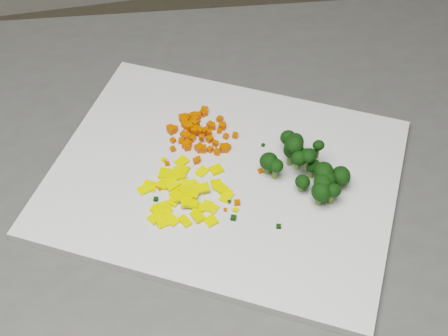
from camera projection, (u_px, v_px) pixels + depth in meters
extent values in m
cube|color=#4B4B49|center=(233.00, 335.00, 1.10)|extent=(1.03, 0.77, 0.90)
cube|color=silver|center=(224.00, 177.00, 0.74)|extent=(0.50, 0.47, 0.01)
cube|color=#D73E02|center=(223.00, 147.00, 0.76)|extent=(0.01, 0.01, 0.01)
cube|color=#D73E02|center=(225.00, 149.00, 0.76)|extent=(0.01, 0.01, 0.01)
cube|color=#D73E02|center=(189.00, 127.00, 0.78)|extent=(0.01, 0.01, 0.01)
cube|color=#D73E02|center=(199.00, 148.00, 0.76)|extent=(0.01, 0.01, 0.01)
cube|color=#D73E02|center=(204.00, 113.00, 0.80)|extent=(0.01, 0.01, 0.01)
cube|color=#D73E02|center=(195.00, 123.00, 0.78)|extent=(0.01, 0.01, 0.01)
cube|color=#D73E02|center=(222.00, 126.00, 0.79)|extent=(0.01, 0.01, 0.01)
cube|color=#D73E02|center=(210.00, 149.00, 0.76)|extent=(0.01, 0.01, 0.01)
cube|color=#D73E02|center=(195.00, 120.00, 0.79)|extent=(0.01, 0.01, 0.01)
cube|color=#D73E02|center=(170.00, 129.00, 0.78)|extent=(0.01, 0.01, 0.01)
cube|color=#D73E02|center=(227.00, 147.00, 0.76)|extent=(0.01, 0.01, 0.01)
cube|color=#D73E02|center=(185.00, 125.00, 0.79)|extent=(0.01, 0.01, 0.01)
cube|color=#D73E02|center=(204.00, 111.00, 0.81)|extent=(0.01, 0.01, 0.01)
cube|color=#D73E02|center=(223.00, 125.00, 0.79)|extent=(0.01, 0.01, 0.01)
cube|color=#D73E02|center=(172.00, 130.00, 0.78)|extent=(0.01, 0.01, 0.01)
cube|color=#D73E02|center=(174.00, 129.00, 0.78)|extent=(0.01, 0.01, 0.01)
cube|color=#D73E02|center=(186.00, 146.00, 0.76)|extent=(0.01, 0.01, 0.01)
cube|color=#D73E02|center=(200.00, 131.00, 0.77)|extent=(0.01, 0.01, 0.01)
cube|color=#D73E02|center=(210.00, 125.00, 0.79)|extent=(0.01, 0.01, 0.01)
cube|color=#D73E02|center=(198.00, 159.00, 0.75)|extent=(0.01, 0.01, 0.01)
cube|color=#D73E02|center=(192.00, 138.00, 0.77)|extent=(0.01, 0.01, 0.01)
cube|color=#D73E02|center=(196.00, 126.00, 0.79)|extent=(0.01, 0.01, 0.01)
cube|color=#D73E02|center=(220.00, 119.00, 0.80)|extent=(0.01, 0.01, 0.01)
cube|color=#D73E02|center=(194.00, 130.00, 0.77)|extent=(0.01, 0.01, 0.01)
cube|color=#D73E02|center=(195.00, 128.00, 0.78)|extent=(0.01, 0.01, 0.01)
cube|color=#D73E02|center=(193.00, 128.00, 0.78)|extent=(0.01, 0.01, 0.01)
cube|color=#D73E02|center=(187.00, 125.00, 0.79)|extent=(0.01, 0.01, 0.01)
cube|color=#D73E02|center=(217.00, 151.00, 0.76)|extent=(0.01, 0.01, 0.01)
cube|color=#D73E02|center=(191.00, 116.00, 0.80)|extent=(0.01, 0.01, 0.01)
cube|color=#D73E02|center=(210.00, 139.00, 0.77)|extent=(0.01, 0.01, 0.01)
cube|color=#D73E02|center=(185.00, 122.00, 0.79)|extent=(0.01, 0.01, 0.01)
cube|color=#D73E02|center=(187.00, 144.00, 0.77)|extent=(0.01, 0.01, 0.01)
cube|color=#D73E02|center=(216.00, 144.00, 0.77)|extent=(0.01, 0.01, 0.01)
cube|color=#D73E02|center=(198.00, 115.00, 0.80)|extent=(0.01, 0.01, 0.01)
cube|color=#D73E02|center=(184.00, 119.00, 0.80)|extent=(0.01, 0.01, 0.01)
cube|color=#D73E02|center=(187.00, 127.00, 0.78)|extent=(0.01, 0.01, 0.01)
cube|color=#D73E02|center=(217.00, 152.00, 0.76)|extent=(0.01, 0.01, 0.01)
cube|color=#D73E02|center=(190.00, 127.00, 0.79)|extent=(0.01, 0.01, 0.01)
cube|color=#D73E02|center=(181.00, 117.00, 0.80)|extent=(0.01, 0.01, 0.01)
cube|color=#D73E02|center=(201.00, 137.00, 0.77)|extent=(0.01, 0.01, 0.01)
cube|color=#D73E02|center=(184.00, 134.00, 0.78)|extent=(0.01, 0.01, 0.01)
cube|color=#D73E02|center=(171.00, 132.00, 0.78)|extent=(0.01, 0.01, 0.01)
cube|color=#D73E02|center=(185.00, 117.00, 0.80)|extent=(0.01, 0.01, 0.01)
cube|color=#D73E02|center=(192.00, 116.00, 0.80)|extent=(0.01, 0.01, 0.01)
cube|color=#D73E02|center=(196.00, 161.00, 0.75)|extent=(0.01, 0.01, 0.01)
cube|color=#D73E02|center=(192.00, 123.00, 0.79)|extent=(0.01, 0.01, 0.01)
cube|color=#D73E02|center=(185.00, 136.00, 0.78)|extent=(0.01, 0.01, 0.01)
cube|color=#D73E02|center=(212.00, 126.00, 0.79)|extent=(0.01, 0.01, 0.01)
cube|color=#D73E02|center=(181.00, 141.00, 0.77)|extent=(0.01, 0.01, 0.01)
cube|color=#D73E02|center=(225.00, 149.00, 0.76)|extent=(0.01, 0.01, 0.01)
cube|color=#D73E02|center=(200.00, 148.00, 0.76)|extent=(0.01, 0.01, 0.01)
cube|color=#D73E02|center=(226.00, 136.00, 0.78)|extent=(0.01, 0.01, 0.01)
cube|color=#D73E02|center=(173.00, 149.00, 0.76)|extent=(0.01, 0.01, 0.01)
cube|color=#D73E02|center=(173.00, 140.00, 0.77)|extent=(0.01, 0.01, 0.01)
cube|color=#D73E02|center=(235.00, 135.00, 0.78)|extent=(0.01, 0.01, 0.01)
cube|color=#D73E02|center=(206.00, 130.00, 0.78)|extent=(0.01, 0.01, 0.01)
cube|color=#D73E02|center=(224.00, 148.00, 0.76)|extent=(0.01, 0.01, 0.01)
cube|color=#D73E02|center=(187.00, 119.00, 0.80)|extent=(0.01, 0.01, 0.01)
cube|color=#D73E02|center=(204.00, 132.00, 0.77)|extent=(0.01, 0.01, 0.01)
cube|color=#D73E02|center=(210.00, 132.00, 0.77)|extent=(0.01, 0.01, 0.01)
cube|color=#D73E02|center=(187.00, 147.00, 0.76)|extent=(0.01, 0.01, 0.01)
cube|color=#D73E02|center=(194.00, 115.00, 0.80)|extent=(0.01, 0.01, 0.01)
cube|color=#D73E02|center=(196.00, 126.00, 0.79)|extent=(0.01, 0.01, 0.01)
cube|color=#D73E02|center=(203.00, 133.00, 0.78)|extent=(0.01, 0.01, 0.01)
cube|color=#D73E02|center=(187.00, 137.00, 0.77)|extent=(0.01, 0.01, 0.01)
cube|color=#D73E02|center=(197.00, 130.00, 0.78)|extent=(0.01, 0.01, 0.01)
cube|color=#D73E02|center=(199.00, 148.00, 0.76)|extent=(0.01, 0.01, 0.01)
cube|color=#D73E02|center=(197.00, 121.00, 0.79)|extent=(0.01, 0.01, 0.01)
cube|color=#D73E02|center=(203.00, 149.00, 0.76)|extent=(0.01, 0.01, 0.01)
cube|color=#D73E02|center=(219.00, 131.00, 0.78)|extent=(0.01, 0.01, 0.01)
cube|color=yellow|center=(164.00, 208.00, 0.70)|extent=(0.02, 0.02, 0.01)
cube|color=yellow|center=(192.00, 192.00, 0.71)|extent=(0.02, 0.02, 0.00)
cube|color=yellow|center=(226.00, 192.00, 0.72)|extent=(0.02, 0.01, 0.00)
cube|color=yellow|center=(198.00, 216.00, 0.69)|extent=(0.02, 0.02, 0.01)
cube|color=yellow|center=(150.00, 186.00, 0.72)|extent=(0.02, 0.02, 0.01)
cube|color=yellow|center=(156.00, 218.00, 0.69)|extent=(0.02, 0.02, 0.01)
cube|color=yellow|center=(163.00, 184.00, 0.73)|extent=(0.02, 0.02, 0.01)
cube|color=yellow|center=(168.00, 183.00, 0.73)|extent=(0.02, 0.02, 0.01)
cube|color=yellow|center=(211.00, 221.00, 0.69)|extent=(0.02, 0.02, 0.00)
cube|color=yellow|center=(184.00, 170.00, 0.74)|extent=(0.02, 0.02, 0.01)
cube|color=yellow|center=(163.00, 221.00, 0.69)|extent=(0.02, 0.02, 0.01)
cube|color=yellow|center=(191.00, 203.00, 0.70)|extent=(0.02, 0.02, 0.01)
cube|color=yellow|center=(176.00, 193.00, 0.72)|extent=(0.02, 0.02, 0.01)
cube|color=yellow|center=(188.00, 186.00, 0.72)|extent=(0.02, 0.02, 0.01)
cube|color=yellow|center=(174.00, 201.00, 0.71)|extent=(0.02, 0.02, 0.00)
cube|color=yellow|center=(165.00, 174.00, 0.74)|extent=(0.02, 0.02, 0.01)
cube|color=yellow|center=(184.00, 196.00, 0.71)|extent=(0.01, 0.02, 0.00)
cube|color=yellow|center=(185.00, 221.00, 0.69)|extent=(0.02, 0.02, 0.01)
cube|color=yellow|center=(182.00, 162.00, 0.75)|extent=(0.02, 0.02, 0.01)
cube|color=yellow|center=(157.00, 210.00, 0.70)|extent=(0.02, 0.02, 0.00)
cube|color=yellow|center=(172.00, 185.00, 0.72)|extent=(0.02, 0.02, 0.01)
cube|color=yellow|center=(186.00, 190.00, 0.71)|extent=(0.02, 0.02, 0.00)
cube|color=yellow|center=(179.00, 196.00, 0.71)|extent=(0.01, 0.01, 0.00)
cube|color=yellow|center=(182.00, 188.00, 0.72)|extent=(0.02, 0.02, 0.00)
cube|color=yellow|center=(216.00, 170.00, 0.74)|extent=(0.02, 0.02, 0.00)
cube|color=yellow|center=(207.00, 206.00, 0.70)|extent=(0.02, 0.02, 0.01)
cube|color=yellow|center=(198.00, 208.00, 0.70)|extent=(0.01, 0.01, 0.01)
cube|color=yellow|center=(226.00, 197.00, 0.71)|extent=(0.02, 0.02, 0.00)
cube|color=yellow|center=(202.00, 188.00, 0.72)|extent=(0.02, 0.01, 0.01)
cube|color=yellow|center=(202.00, 172.00, 0.74)|extent=(0.02, 0.02, 0.01)
cube|color=yellow|center=(196.00, 186.00, 0.72)|extent=(0.02, 0.02, 0.01)
cube|color=yellow|center=(171.00, 219.00, 0.69)|extent=(0.02, 0.02, 0.01)
cube|color=yellow|center=(221.00, 188.00, 0.72)|extent=(0.02, 0.02, 0.01)
cube|color=yellow|center=(187.00, 201.00, 0.70)|extent=(0.01, 0.02, 0.01)
cube|color=yellow|center=(217.00, 184.00, 0.73)|extent=(0.01, 0.02, 0.01)
cube|color=yellow|center=(145.00, 189.00, 0.72)|extent=(0.02, 0.02, 0.01)
cube|color=yellow|center=(177.00, 173.00, 0.74)|extent=(0.02, 0.02, 0.01)
cube|color=yellow|center=(178.00, 176.00, 0.73)|extent=(0.02, 0.01, 0.01)
cube|color=yellow|center=(211.00, 208.00, 0.70)|extent=(0.02, 0.02, 0.01)
cube|color=yellow|center=(191.00, 193.00, 0.72)|extent=(0.02, 0.02, 0.01)
cube|color=black|center=(279.00, 226.00, 0.69)|extent=(0.01, 0.01, 0.00)
cube|color=black|center=(229.00, 202.00, 0.71)|extent=(0.01, 0.01, 0.00)
cube|color=black|center=(233.00, 218.00, 0.69)|extent=(0.01, 0.01, 0.00)
cube|color=black|center=(156.00, 199.00, 0.71)|extent=(0.01, 0.01, 0.00)
cube|color=black|center=(177.00, 188.00, 0.72)|extent=(0.01, 0.01, 0.00)
cube|color=yellow|center=(236.00, 210.00, 0.70)|extent=(0.01, 0.01, 0.00)
cube|color=#D73E02|center=(167.00, 164.00, 0.75)|extent=(0.01, 0.01, 0.00)
cube|color=black|center=(263.00, 145.00, 0.77)|extent=(0.01, 0.01, 0.00)
cube|color=#D73E02|center=(260.00, 171.00, 0.74)|extent=(0.01, 0.01, 0.00)
cube|color=yellow|center=(164.00, 160.00, 0.75)|extent=(0.01, 0.01, 0.00)
cube|color=yellow|center=(182.00, 169.00, 0.74)|extent=(0.01, 0.01, 0.00)
cube|color=#D73E02|center=(157.00, 186.00, 0.73)|extent=(0.00, 0.00, 0.00)
cube|color=#D73E02|center=(160.00, 189.00, 0.72)|extent=(0.00, 0.00, 0.00)
cube|color=#D73E02|center=(225.00, 210.00, 0.70)|extent=(0.00, 0.00, 0.00)
cube|color=#D73E02|center=(237.00, 203.00, 0.71)|extent=(0.01, 0.01, 0.00)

